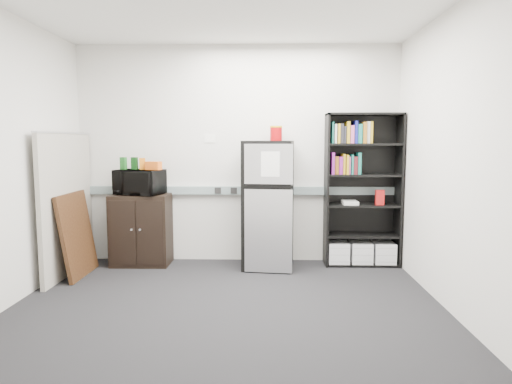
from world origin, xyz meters
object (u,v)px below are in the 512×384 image
cubicle_partition (67,204)px  microwave (140,182)px  cabinet (141,230)px  refrigerator (268,205)px  bookshelf (362,191)px

cubicle_partition → microwave: 0.85m
cabinet → cubicle_partition: bearing=-149.7°
microwave → refrigerator: 1.59m
bookshelf → cubicle_partition: (-3.43, -0.49, -0.10)m
refrigerator → cabinet: bearing=-176.4°
cabinet → bookshelf: bearing=1.4°
microwave → refrigerator: (1.56, -0.06, -0.26)m
cubicle_partition → refrigerator: 2.31m
bookshelf → cabinet: bearing=-178.6°
cubicle_partition → cabinet: cubicle_partition is taller
bookshelf → cabinet: size_ratio=2.12×
cubicle_partition → refrigerator: (2.28, 0.34, -0.05)m
cubicle_partition → cabinet: bearing=30.3°
cabinet → microwave: bearing=-90.0°
cubicle_partition → bookshelf: bearing=8.1°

